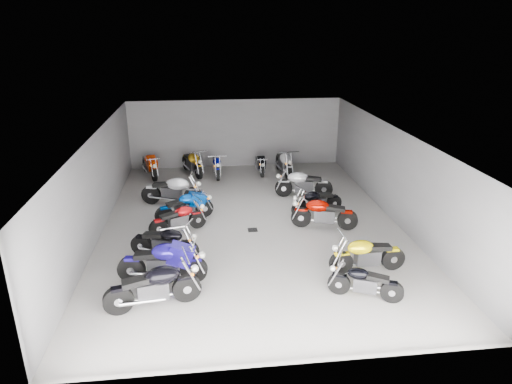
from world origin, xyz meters
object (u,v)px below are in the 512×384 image
at_px(motorcycle_left_d, 179,219).
at_px(motorcycle_back_c, 217,165).
at_px(motorcycle_right_e, 316,202).
at_px(motorcycle_back_b, 192,163).
at_px(motorcycle_right_b, 367,255).
at_px(motorcycle_left_c, 165,242).
at_px(motorcycle_back_e, 284,163).
at_px(motorcycle_left_a, 154,287).
at_px(motorcycle_right_a, 364,282).
at_px(motorcycle_right_f, 303,184).
at_px(motorcycle_back_d, 260,164).
at_px(motorcycle_back_a, 150,165).
at_px(motorcycle_left_b, 163,262).
at_px(motorcycle_right_d, 324,213).
at_px(drain_grate, 253,230).
at_px(motorcycle_left_e, 185,207).
at_px(motorcycle_left_f, 173,191).

xyz_separation_m(motorcycle_left_d, motorcycle_back_c, (1.45, 5.85, 0.02)).
xyz_separation_m(motorcycle_right_e, motorcycle_back_b, (-4.52, 5.25, 0.06)).
height_order(motorcycle_right_b, motorcycle_back_b, motorcycle_back_b).
height_order(motorcycle_left_c, motorcycle_back_c, motorcycle_left_c).
bearing_deg(motorcycle_back_e, motorcycle_left_a, 58.63).
relative_size(motorcycle_left_c, motorcycle_right_a, 1.15).
distance_m(motorcycle_right_f, motorcycle_back_d, 3.52).
height_order(motorcycle_back_a, motorcycle_back_e, motorcycle_back_e).
bearing_deg(motorcycle_left_b, motorcycle_right_e, 135.19).
bearing_deg(motorcycle_left_a, motorcycle_right_f, 131.21).
bearing_deg(motorcycle_right_a, motorcycle_right_d, 22.94).
height_order(motorcycle_left_a, motorcycle_back_c, motorcycle_left_a).
bearing_deg(motorcycle_back_d, motorcycle_left_a, 67.49).
bearing_deg(motorcycle_left_d, motorcycle_left_c, -33.97).
bearing_deg(motorcycle_back_a, motorcycle_right_b, 106.91).
xyz_separation_m(motorcycle_left_a, motorcycle_right_d, (5.22, 4.03, -0.03)).
height_order(motorcycle_left_a, motorcycle_left_d, motorcycle_left_a).
height_order(motorcycle_right_d, motorcycle_back_c, motorcycle_right_d).
bearing_deg(drain_grate, motorcycle_back_b, 108.15).
relative_size(motorcycle_right_b, motorcycle_back_a, 1.02).
xyz_separation_m(motorcycle_left_d, motorcycle_back_d, (3.44, 6.04, -0.03)).
bearing_deg(motorcycle_left_c, motorcycle_right_d, 126.33).
xyz_separation_m(drain_grate, motorcycle_left_e, (-2.25, 1.08, 0.50)).
bearing_deg(motorcycle_left_c, motorcycle_back_e, 166.79).
bearing_deg(motorcycle_right_b, motorcycle_left_e, 47.82).
xyz_separation_m(motorcycle_right_b, motorcycle_right_d, (-0.45, 2.97, 0.01)).
bearing_deg(motorcycle_right_e, motorcycle_left_b, 111.49).
distance_m(motorcycle_left_f, motorcycle_back_d, 5.17).
bearing_deg(motorcycle_right_f, motorcycle_back_d, 31.50).
height_order(motorcycle_left_c, motorcycle_back_a, motorcycle_back_a).
distance_m(motorcycle_left_d, motorcycle_right_e, 4.96).
relative_size(drain_grate, motorcycle_left_f, 0.14).
relative_size(drain_grate, motorcycle_right_b, 0.15).
xyz_separation_m(motorcycle_right_a, motorcycle_right_b, (0.49, 1.25, 0.07)).
relative_size(motorcycle_left_f, motorcycle_back_d, 1.26).
distance_m(motorcycle_left_a, motorcycle_right_a, 5.18).
xyz_separation_m(motorcycle_right_a, motorcycle_back_a, (-6.33, 10.58, 0.08)).
height_order(motorcycle_right_a, motorcycle_back_d, motorcycle_right_a).
distance_m(motorcycle_right_f, motorcycle_back_a, 7.15).
bearing_deg(motorcycle_left_b, motorcycle_back_d, 164.65).
xyz_separation_m(motorcycle_right_d, motorcycle_back_c, (-3.36, 6.09, -0.04)).
bearing_deg(motorcycle_left_a, motorcycle_back_c, 157.11).
height_order(motorcycle_right_f, motorcycle_back_e, motorcycle_back_e).
height_order(motorcycle_left_e, motorcycle_back_a, motorcycle_back_a).
distance_m(drain_grate, motorcycle_back_c, 6.08).
xyz_separation_m(motorcycle_right_a, motorcycle_right_e, (0.09, 5.43, 0.04)).
xyz_separation_m(motorcycle_right_b, motorcycle_back_b, (-4.92, 9.43, 0.02)).
bearing_deg(motorcycle_right_d, drain_grate, 102.41).
height_order(motorcycle_right_b, motorcycle_right_f, motorcycle_right_f).
distance_m(motorcycle_right_d, motorcycle_back_a, 9.00).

